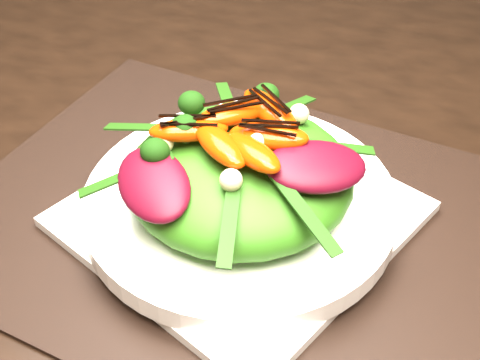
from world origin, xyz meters
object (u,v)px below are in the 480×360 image
(lettuce_mound, at_px, (240,175))
(salad_bowl, at_px, (240,202))
(orange_segment, at_px, (238,129))
(plate_base, at_px, (240,214))
(placemat, at_px, (240,220))

(lettuce_mound, bearing_deg, salad_bowl, 180.00)
(lettuce_mound, relative_size, orange_segment, 2.97)
(plate_base, bearing_deg, placemat, 0.00)
(placemat, bearing_deg, orange_segment, 120.72)
(placemat, height_order, lettuce_mound, lettuce_mound)
(placemat, xyz_separation_m, salad_bowl, (-0.00, 0.00, 0.02))
(placemat, xyz_separation_m, lettuce_mound, (-0.00, 0.00, 0.05))
(placemat, bearing_deg, lettuce_mound, 180.00)
(placemat, relative_size, orange_segment, 7.67)
(salad_bowl, distance_m, orange_segment, 0.07)
(salad_bowl, bearing_deg, placemat, 0.00)
(salad_bowl, xyz_separation_m, lettuce_mound, (0.00, 0.00, 0.03))
(salad_bowl, height_order, orange_segment, orange_segment)
(salad_bowl, bearing_deg, plate_base, 0.00)
(placemat, bearing_deg, salad_bowl, 180.00)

